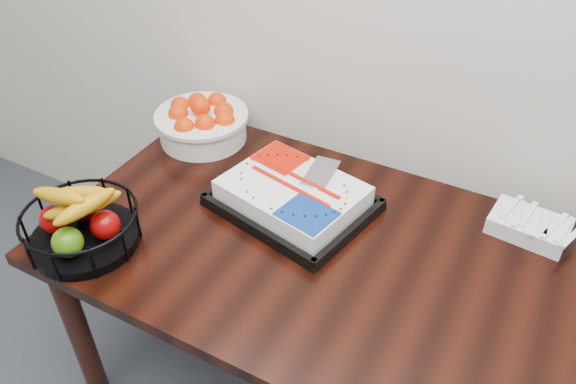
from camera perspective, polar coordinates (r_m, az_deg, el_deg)
The scene contains 5 objects.
table at distance 1.63m, azimuth 7.75°, elevation -9.21°, with size 1.80×0.90×0.75m.
cake_tray at distance 1.69m, azimuth 0.49°, elevation -0.43°, with size 0.51×0.44×0.09m.
tangerine_bowl at distance 2.01m, azimuth -8.78°, elevation 7.58°, with size 0.33×0.33×0.21m.
fruit_basket at distance 1.66m, azimuth -20.27°, elevation -3.09°, with size 0.32×0.32×0.17m.
fork_bag at distance 1.76m, azimuth 23.28°, elevation -3.13°, with size 0.23×0.16×0.06m.
Camera 1 is at (0.32, 0.94, 1.86)m, focal length 35.00 mm.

